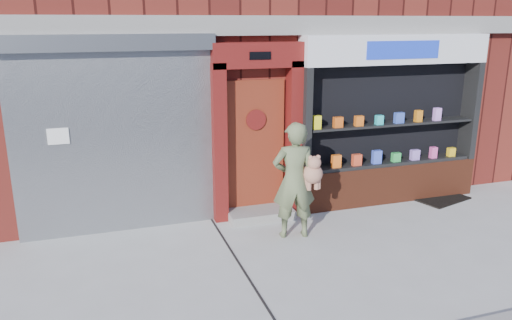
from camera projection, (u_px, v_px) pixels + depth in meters
name	position (u px, v px, depth m)	size (l,w,h in m)	color
ground	(348.00, 255.00, 7.11)	(80.00, 80.00, 0.00)	#9E9E99
shutter_bay	(114.00, 124.00, 7.51)	(3.10, 0.30, 3.04)	gray
red_door_bay	(257.00, 132.00, 8.19)	(1.52, 0.58, 2.90)	#611210
pharmacy_bay	(390.00, 128.00, 8.92)	(3.50, 0.41, 3.00)	maroon
woman	(295.00, 180.00, 7.51)	(0.79, 0.54, 1.80)	#5E6945
doormat	(440.00, 198.00, 9.36)	(0.98, 0.69, 0.02)	black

